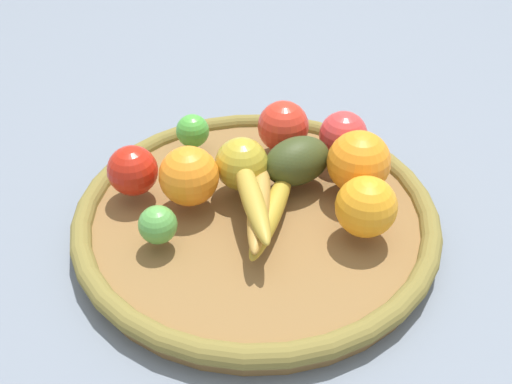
{
  "coord_description": "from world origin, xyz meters",
  "views": [
    {
      "loc": [
        -0.55,
        0.08,
        0.5
      ],
      "look_at": [
        0.0,
        0.0,
        0.06
      ],
      "focal_mm": 39.76,
      "sensor_mm": 36.0,
      "label": 1
    }
  ],
  "objects_px": {
    "orange_1": "(366,207)",
    "avocado": "(297,161)",
    "banana_bunch": "(262,202)",
    "lime_1": "(193,131)",
    "apple_1": "(343,135)",
    "apple_3": "(133,171)",
    "apple_2": "(242,164)",
    "orange_0": "(189,176)",
    "apple_0": "(283,126)",
    "orange_2": "(359,162)",
    "lime_0": "(158,225)"
  },
  "relations": [
    {
      "from": "orange_2",
      "to": "apple_3",
      "type": "height_order",
      "value": "orange_2"
    },
    {
      "from": "avocado",
      "to": "lime_1",
      "type": "relative_size",
      "value": 1.95
    },
    {
      "from": "apple_2",
      "to": "orange_0",
      "type": "xyz_separation_m",
      "value": [
        -0.02,
        0.07,
        0.0
      ]
    },
    {
      "from": "orange_1",
      "to": "apple_2",
      "type": "bearing_deg",
      "value": 50.97
    },
    {
      "from": "apple_3",
      "to": "banana_bunch",
      "type": "bearing_deg",
      "value": -116.35
    },
    {
      "from": "lime_1",
      "to": "apple_1",
      "type": "relative_size",
      "value": 0.71
    },
    {
      "from": "avocado",
      "to": "apple_3",
      "type": "xyz_separation_m",
      "value": [
        0.01,
        0.21,
        0.0
      ]
    },
    {
      "from": "banana_bunch",
      "to": "lime_1",
      "type": "height_order",
      "value": "banana_bunch"
    },
    {
      "from": "apple_0",
      "to": "orange_1",
      "type": "bearing_deg",
      "value": -161.09
    },
    {
      "from": "lime_0",
      "to": "apple_3",
      "type": "bearing_deg",
      "value": 17.13
    },
    {
      "from": "apple_2",
      "to": "avocado",
      "type": "distance_m",
      "value": 0.07
    },
    {
      "from": "apple_0",
      "to": "lime_1",
      "type": "xyz_separation_m",
      "value": [
        0.03,
        0.13,
        -0.01
      ]
    },
    {
      "from": "apple_1",
      "to": "apple_3",
      "type": "relative_size",
      "value": 1.03
    },
    {
      "from": "apple_2",
      "to": "apple_0",
      "type": "distance_m",
      "value": 0.11
    },
    {
      "from": "orange_1",
      "to": "apple_0",
      "type": "bearing_deg",
      "value": 18.91
    },
    {
      "from": "apple_2",
      "to": "lime_1",
      "type": "distance_m",
      "value": 0.12
    },
    {
      "from": "apple_2",
      "to": "avocado",
      "type": "relative_size",
      "value": 0.75
    },
    {
      "from": "orange_1",
      "to": "lime_1",
      "type": "distance_m",
      "value": 0.29
    },
    {
      "from": "apple_0",
      "to": "orange_2",
      "type": "distance_m",
      "value": 0.13
    },
    {
      "from": "orange_1",
      "to": "apple_3",
      "type": "bearing_deg",
      "value": 66.89
    },
    {
      "from": "orange_1",
      "to": "apple_1",
      "type": "distance_m",
      "value": 0.16
    },
    {
      "from": "orange_2",
      "to": "avocado",
      "type": "bearing_deg",
      "value": 70.23
    },
    {
      "from": "apple_1",
      "to": "orange_1",
      "type": "bearing_deg",
      "value": 174.55
    },
    {
      "from": "banana_bunch",
      "to": "apple_3",
      "type": "bearing_deg",
      "value": 63.65
    },
    {
      "from": "lime_1",
      "to": "orange_2",
      "type": "distance_m",
      "value": 0.25
    },
    {
      "from": "orange_1",
      "to": "lime_1",
      "type": "xyz_separation_m",
      "value": [
        0.22,
        0.19,
        -0.01
      ]
    },
    {
      "from": "apple_0",
      "to": "orange_0",
      "type": "bearing_deg",
      "value": 126.15
    },
    {
      "from": "apple_0",
      "to": "lime_1",
      "type": "relative_size",
      "value": 1.52
    },
    {
      "from": "banana_bunch",
      "to": "lime_1",
      "type": "xyz_separation_m",
      "value": [
        0.18,
        0.08,
        -0.0
      ]
    },
    {
      "from": "apple_2",
      "to": "apple_0",
      "type": "bearing_deg",
      "value": -40.81
    },
    {
      "from": "orange_1",
      "to": "avocado",
      "type": "bearing_deg",
      "value": 28.77
    },
    {
      "from": "lime_0",
      "to": "apple_3",
      "type": "height_order",
      "value": "apple_3"
    },
    {
      "from": "lime_1",
      "to": "lime_0",
      "type": "xyz_separation_m",
      "value": [
        -0.2,
        0.05,
        -0.0
      ]
    },
    {
      "from": "orange_2",
      "to": "apple_3",
      "type": "distance_m",
      "value": 0.29
    },
    {
      "from": "orange_1",
      "to": "avocado",
      "type": "height_order",
      "value": "orange_1"
    },
    {
      "from": "banana_bunch",
      "to": "avocado",
      "type": "bearing_deg",
      "value": -39.28
    },
    {
      "from": "avocado",
      "to": "banana_bunch",
      "type": "relative_size",
      "value": 0.51
    },
    {
      "from": "apple_1",
      "to": "apple_3",
      "type": "height_order",
      "value": "apple_1"
    },
    {
      "from": "orange_1",
      "to": "apple_2",
      "type": "xyz_separation_m",
      "value": [
        0.11,
        0.13,
        -0.0
      ]
    },
    {
      "from": "avocado",
      "to": "orange_2",
      "type": "distance_m",
      "value": 0.08
    },
    {
      "from": "orange_0",
      "to": "apple_3",
      "type": "xyz_separation_m",
      "value": [
        0.03,
        0.07,
        -0.01
      ]
    },
    {
      "from": "orange_0",
      "to": "apple_1",
      "type": "bearing_deg",
      "value": -71.95
    },
    {
      "from": "orange_1",
      "to": "banana_bunch",
      "type": "xyz_separation_m",
      "value": [
        0.04,
        0.12,
        -0.01
      ]
    },
    {
      "from": "lime_1",
      "to": "orange_2",
      "type": "bearing_deg",
      "value": -122.66
    },
    {
      "from": "apple_2",
      "to": "lime_0",
      "type": "height_order",
      "value": "apple_2"
    },
    {
      "from": "orange_1",
      "to": "orange_0",
      "type": "bearing_deg",
      "value": 66.62
    },
    {
      "from": "apple_2",
      "to": "apple_1",
      "type": "height_order",
      "value": "apple_2"
    },
    {
      "from": "avocado",
      "to": "banana_bunch",
      "type": "distance_m",
      "value": 0.09
    },
    {
      "from": "lime_1",
      "to": "apple_3",
      "type": "bearing_deg",
      "value": 140.27
    },
    {
      "from": "lime_0",
      "to": "lime_1",
      "type": "bearing_deg",
      "value": -14.55
    }
  ]
}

